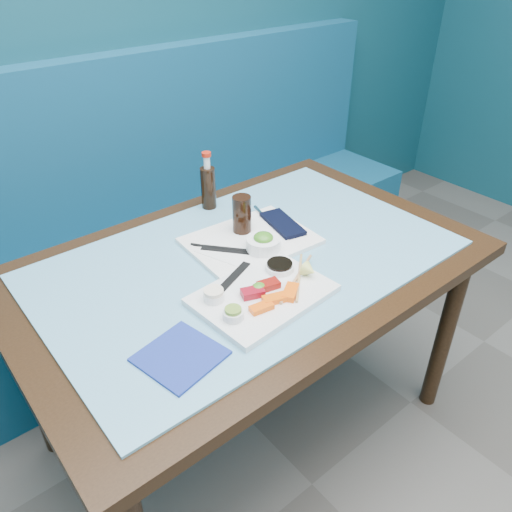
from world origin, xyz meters
TOP-DOWN VIEW (x-y plane):
  - booth_bench at (0.00, 2.29)m, footprint 3.00×0.56m
  - dining_table at (0.00, 1.45)m, footprint 1.40×0.90m
  - glass_top at (0.00, 1.45)m, footprint 1.22×0.76m
  - sashimi_plate at (-0.09, 1.27)m, footprint 0.37×0.28m
  - salmon_left at (-0.14, 1.22)m, footprint 0.07×0.04m
  - salmon_mid at (-0.09, 1.22)m, footprint 0.07×0.05m
  - salmon_right at (-0.04, 1.22)m, footprint 0.08×0.07m
  - tuna_left at (-0.12, 1.28)m, footprint 0.07×0.06m
  - tuna_right at (-0.07, 1.28)m, footprint 0.06×0.05m
  - seaweed_garnish at (-0.10, 1.28)m, footprint 0.05×0.05m
  - ramekin_wasabi at (-0.22, 1.24)m, footprint 0.07×0.07m
  - wasabi_fill at (-0.22, 1.24)m, footprint 0.04×0.04m
  - ramekin_ginger at (-0.21, 1.33)m, footprint 0.06×0.06m
  - ginger_fill at (-0.21, 1.33)m, footprint 0.06×0.06m
  - soy_dish at (0.01, 1.32)m, footprint 0.09×0.09m
  - soy_fill at (0.01, 1.32)m, footprint 0.08×0.08m
  - lemon_wedge at (0.05, 1.24)m, footprint 0.05×0.04m
  - chopstick_sleeve at (-0.11, 1.38)m, footprint 0.14×0.08m
  - wooden_chopstick_a at (0.02, 1.26)m, footprint 0.22×0.12m
  - wooden_chopstick_b at (0.03, 1.26)m, footprint 0.17×0.16m
  - serving_tray at (0.06, 1.51)m, footprint 0.40×0.31m
  - paper_placemat at (0.06, 1.51)m, footprint 0.35×0.30m
  - seaweed_bowl at (0.05, 1.44)m, footprint 0.14×0.14m
  - seaweed_salad at (0.05, 1.44)m, footprint 0.07×0.07m
  - cola_glass at (0.07, 1.57)m, footprint 0.06×0.06m
  - navy_pouch at (0.19, 1.51)m, footprint 0.11×0.19m
  - fork at (0.19, 1.62)m, footprint 0.04×0.09m
  - black_chopstick_a at (-0.04, 1.50)m, footprint 0.13×0.19m
  - black_chopstick_b at (-0.03, 1.50)m, footprint 0.15×0.20m
  - tray_sleeve at (-0.04, 1.50)m, footprint 0.13×0.14m
  - cola_bottle_body at (0.10, 1.79)m, footprint 0.07×0.07m
  - cola_bottle_neck at (0.10, 1.79)m, footprint 0.03×0.03m
  - cola_bottle_cap at (0.10, 1.79)m, footprint 0.04×0.04m
  - blue_napkin at (-0.38, 1.22)m, footprint 0.20×0.20m

SIDE VIEW (x-z plane):
  - booth_bench at x=0.00m, z-range -0.21..0.96m
  - dining_table at x=0.00m, z-range 0.29..1.04m
  - glass_top at x=0.00m, z-range 0.75..0.76m
  - blue_napkin at x=-0.38m, z-range 0.76..0.76m
  - serving_tray at x=0.06m, z-range 0.76..0.77m
  - sashimi_plate at x=-0.09m, z-range 0.76..0.78m
  - paper_placemat at x=0.06m, z-range 0.77..0.77m
  - tray_sleeve at x=-0.04m, z-range 0.77..0.78m
  - black_chopstick_a at x=-0.04m, z-range 0.77..0.78m
  - black_chopstick_b at x=-0.03m, z-range 0.77..0.78m
  - fork at x=0.19m, z-range 0.77..0.78m
  - chopstick_sleeve at x=-0.11m, z-range 0.78..0.78m
  - navy_pouch at x=0.19m, z-range 0.77..0.79m
  - wooden_chopstick_b at x=0.03m, z-range 0.78..0.78m
  - wooden_chopstick_a at x=0.02m, z-range 0.78..0.78m
  - salmon_left at x=-0.14m, z-range 0.78..0.79m
  - salmon_mid at x=-0.09m, z-range 0.78..0.79m
  - soy_dish at x=0.01m, z-range 0.78..0.79m
  - salmon_right at x=-0.04m, z-range 0.78..0.79m
  - tuna_right at x=-0.07m, z-range 0.78..0.80m
  - tuna_left at x=-0.12m, z-range 0.78..0.80m
  - ramekin_wasabi at x=-0.22m, z-range 0.78..0.80m
  - ramekin_ginger at x=-0.21m, z-range 0.78..0.80m
  - seaweed_garnish at x=-0.10m, z-range 0.78..0.80m
  - seaweed_bowl at x=0.05m, z-range 0.77..0.81m
  - soy_fill at x=0.01m, z-range 0.79..0.80m
  - lemon_wedge at x=0.05m, z-range 0.78..0.82m
  - wasabi_fill at x=-0.22m, z-range 0.80..0.81m
  - ginger_fill at x=-0.21m, z-range 0.80..0.81m
  - seaweed_salad at x=0.05m, z-range 0.80..0.83m
  - cola_bottle_body at x=0.10m, z-range 0.76..0.91m
  - cola_glass at x=0.07m, z-range 0.77..0.90m
  - cola_bottle_neck at x=0.10m, z-range 0.91..0.95m
  - cola_bottle_cap at x=0.10m, z-range 0.95..0.96m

